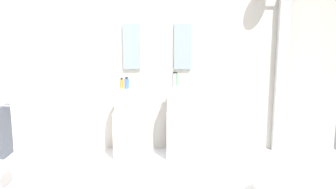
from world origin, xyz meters
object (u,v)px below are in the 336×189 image
shower_column (280,70)px  soap_bottle_amber (122,84)px  pedestal_sink_left (131,122)px  soap_bottle_green (176,80)px  pedestal_sink_right (183,122)px  soap_bottle_blue (127,83)px  towel_rack (2,133)px  lounge_chair (293,173)px  soap_bottle_grey (174,80)px

shower_column → soap_bottle_amber: bearing=-171.9°
pedestal_sink_left → soap_bottle_green: bearing=8.0°
pedestal_sink_right → soap_bottle_blue: soap_bottle_blue is taller
pedestal_sink_left → soap_bottle_green: (0.58, 0.08, 0.53)m
pedestal_sink_left → soap_bottle_green: size_ratio=5.34×
pedestal_sink_right → soap_bottle_blue: (-0.69, -0.10, 0.51)m
towel_rack → soap_bottle_blue: size_ratio=6.60×
pedestal_sink_right → soap_bottle_green: 0.54m
soap_bottle_amber → lounge_chair: bearing=-37.4°
pedestal_sink_right → towel_rack: bearing=-148.5°
shower_column → soap_bottle_grey: size_ratio=10.62×
soap_bottle_green → soap_bottle_grey: soap_bottle_grey is taller
towel_rack → soap_bottle_green: 2.09m
pedestal_sink_left → soap_bottle_amber: size_ratio=7.54×
soap_bottle_green → soap_bottle_blue: soap_bottle_green is taller
pedestal_sink_left → soap_bottle_blue: size_ratio=6.88×
soap_bottle_blue → lounge_chair: bearing=-38.0°
towel_rack → soap_bottle_green: bearing=34.6°
soap_bottle_green → soap_bottle_blue: size_ratio=1.29×
lounge_chair → soap_bottle_amber: bearing=142.6°
pedestal_sink_right → shower_column: bearing=9.4°
lounge_chair → soap_bottle_green: size_ratio=5.52×
soap_bottle_green → shower_column: bearing=5.4°
shower_column → towel_rack: size_ratio=2.16×
soap_bottle_grey → soap_bottle_amber: bearing=-170.9°
pedestal_sink_left → soap_bottle_blue: (-0.03, -0.10, 0.51)m
shower_column → soap_bottle_grey: (-1.37, -0.18, -0.10)m
pedestal_sink_left → pedestal_sink_right: same height
towel_rack → soap_bottle_amber: (1.03, 1.01, 0.32)m
lounge_chair → pedestal_sink_right: bearing=124.6°
towel_rack → shower_column: bearing=23.1°
pedestal_sink_left → soap_bottle_amber: 0.52m
pedestal_sink_right → soap_bottle_green: (-0.08, 0.08, 0.53)m
soap_bottle_blue → shower_column: bearing=8.9°
soap_bottle_amber → soap_bottle_green: size_ratio=0.71×
soap_bottle_amber → towel_rack: bearing=-135.4°
pedestal_sink_right → towel_rack: 2.10m
pedestal_sink_left → soap_bottle_blue: bearing=-106.6°
shower_column → pedestal_sink_left: bearing=-173.8°
pedestal_sink_left → pedestal_sink_right: size_ratio=1.00×
shower_column → lounge_chair: 1.77m
soap_bottle_amber → soap_bottle_green: (0.67, 0.16, 0.03)m
pedestal_sink_right → shower_column: 1.43m
towel_rack → soap_bottle_blue: soap_bottle_blue is taller
lounge_chair → soap_bottle_amber: 2.22m
shower_column → towel_rack: bearing=-156.9°
soap_bottle_grey → pedestal_sink_left: bearing=-177.3°
pedestal_sink_right → soap_bottle_blue: size_ratio=6.88×
lounge_chair → soap_bottle_green: 1.89m
pedestal_sink_right → lounge_chair: (0.95, -1.38, -0.10)m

